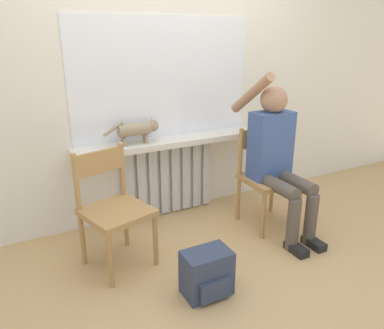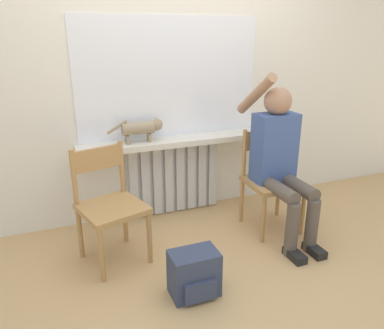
{
  "view_description": "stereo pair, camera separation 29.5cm",
  "coord_description": "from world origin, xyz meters",
  "px_view_note": "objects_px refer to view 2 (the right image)",
  "views": [
    {
      "loc": [
        -1.29,
        -1.8,
        1.6
      ],
      "look_at": [
        0.0,
        0.68,
        0.62
      ],
      "focal_mm": 35.0,
      "sensor_mm": 36.0,
      "label": 1
    },
    {
      "loc": [
        -1.02,
        -1.92,
        1.6
      ],
      "look_at": [
        0.0,
        0.68,
        0.62
      ],
      "focal_mm": 35.0,
      "sensor_mm": 36.0,
      "label": 2
    }
  ],
  "objects_px": {
    "person": "(280,156)",
    "chair_left": "(110,204)",
    "cat": "(142,128)",
    "backpack": "(194,274)",
    "chair_right": "(271,179)"
  },
  "relations": [
    {
      "from": "chair_left",
      "to": "person",
      "type": "xyz_separation_m",
      "value": [
        1.35,
        -0.11,
        0.24
      ]
    },
    {
      "from": "person",
      "to": "backpack",
      "type": "xyz_separation_m",
      "value": [
        -0.94,
        -0.51,
        -0.53
      ]
    },
    {
      "from": "backpack",
      "to": "person",
      "type": "bearing_deg",
      "value": 28.42
    },
    {
      "from": "chair_right",
      "to": "backpack",
      "type": "relative_size",
      "value": 2.76
    },
    {
      "from": "chair_right",
      "to": "backpack",
      "type": "distance_m",
      "value": 1.16
    },
    {
      "from": "chair_left",
      "to": "backpack",
      "type": "xyz_separation_m",
      "value": [
        0.41,
        -0.61,
        -0.29
      ]
    },
    {
      "from": "chair_left",
      "to": "cat",
      "type": "relative_size",
      "value": 1.77
    },
    {
      "from": "cat",
      "to": "backpack",
      "type": "height_order",
      "value": "cat"
    },
    {
      "from": "person",
      "to": "chair_left",
      "type": "bearing_deg",
      "value": 175.52
    },
    {
      "from": "cat",
      "to": "backpack",
      "type": "xyz_separation_m",
      "value": [
        0.02,
        -1.13,
        -0.7
      ]
    },
    {
      "from": "chair_right",
      "to": "person",
      "type": "xyz_separation_m",
      "value": [
        -0.0,
        -0.11,
        0.24
      ]
    },
    {
      "from": "person",
      "to": "backpack",
      "type": "relative_size",
      "value": 4.32
    },
    {
      "from": "chair_right",
      "to": "person",
      "type": "distance_m",
      "value": 0.26
    },
    {
      "from": "chair_right",
      "to": "cat",
      "type": "xyz_separation_m",
      "value": [
        -0.96,
        0.51,
        0.41
      ]
    },
    {
      "from": "chair_right",
      "to": "person",
      "type": "relative_size",
      "value": 0.64
    }
  ]
}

